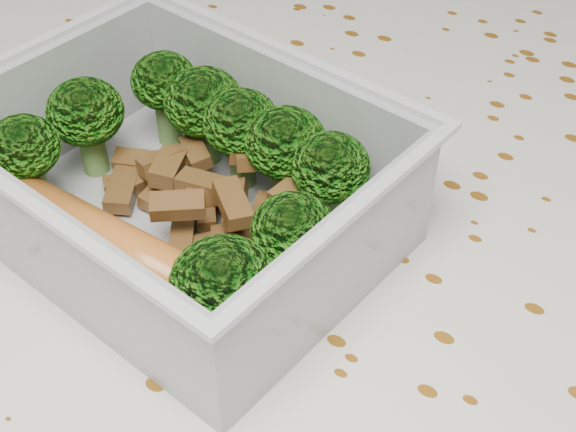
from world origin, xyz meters
The scene contains 6 objects.
dining_table centered at (0.00, 0.00, 0.67)m, with size 1.40×0.90×0.75m.
tablecloth centered at (0.00, 0.00, 0.72)m, with size 1.46×0.96×0.19m.
lunch_container centered at (-0.05, -0.01, 0.78)m, with size 0.22×0.18×0.07m.
broccoli_florets centered at (-0.05, 0.00, 0.80)m, with size 0.17×0.14×0.05m.
meat_pile centered at (-0.05, 0.00, 0.77)m, with size 0.12×0.09×0.03m.
sausage centered at (-0.06, -0.06, 0.78)m, with size 0.17×0.03×0.03m.
Camera 1 is at (0.14, -0.23, 1.03)m, focal length 50.00 mm.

